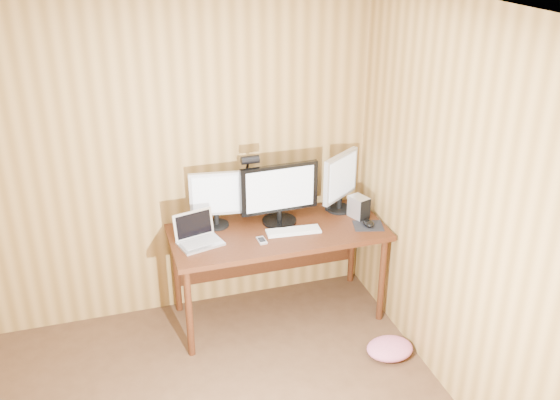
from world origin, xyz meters
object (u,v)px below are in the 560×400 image
laptop (197,235)px  speaker (328,203)px  keyboard (293,231)px  hard_drive (359,207)px  mouse (368,223)px  desk (275,240)px  monitor_right (340,180)px  phone (262,240)px  desk_lamp (248,176)px  monitor_left (216,198)px  monitor_center (279,193)px

laptop → speaker: laptop is taller
keyboard → hard_drive: hard_drive is taller
mouse → speaker: (-0.19, 0.35, 0.04)m
desk → laptop: laptop is taller
monitor_right → phone: bearing=167.6°
hard_drive → desk_lamp: size_ratio=0.31×
keyboard → desk: bearing=131.0°
desk → desk_lamp: size_ratio=2.75×
mouse → monitor_right: bearing=109.5°
keyboard → hard_drive: (0.56, 0.09, 0.07)m
keyboard → mouse: mouse is taller
keyboard → speaker: size_ratio=3.39×
keyboard → monitor_left: bearing=157.7°
desk → monitor_left: bearing=163.0°
phone → desk: bearing=48.7°
hard_drive → phone: size_ratio=1.59×
mouse → speaker: bearing=120.0°
monitor_right → desk_lamp: desk_lamp is taller
laptop → hard_drive: laptop is taller
mouse → desk_lamp: (-0.83, 0.37, 0.34)m
monitor_left → monitor_right: bearing=7.1°
desk_lamp → speaker: bearing=1.2°
desk → keyboard: keyboard is taller
monitor_left → speaker: (0.90, 0.01, -0.17)m
monitor_center → desk_lamp: bearing=149.4°
monitor_left → desk_lamp: 0.29m
mouse → hard_drive: size_ratio=0.66×
monitor_left → speaker: monitor_left is taller
monitor_center → monitor_left: bearing=168.4°
desk → monitor_center: size_ratio=2.66×
monitor_center → desk_lamp: 0.26m
hard_drive → desk_lamp: bearing=146.8°
desk → keyboard: size_ratio=3.90×
speaker → desk_lamp: (-0.64, 0.02, 0.30)m
desk → monitor_right: 0.69m
monitor_right → keyboard: monitor_right is taller
laptop → phone: bearing=-30.5°
desk_lamp → hard_drive: bearing=-11.0°
monitor_center → speaker: (0.43, 0.09, -0.18)m
monitor_right → hard_drive: 0.25m
monitor_right → hard_drive: size_ratio=2.65×
keyboard → hard_drive: size_ratio=2.29×
monitor_left → monitor_right: 0.99m
phone → laptop: bearing=161.6°
laptop → hard_drive: size_ratio=1.95×
desk → monitor_left: (-0.42, 0.13, 0.35)m
hard_drive → phone: 0.84m
monitor_left → speaker: 0.92m
laptop → keyboard: 0.71m
keyboard → speaker: bearing=40.5°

